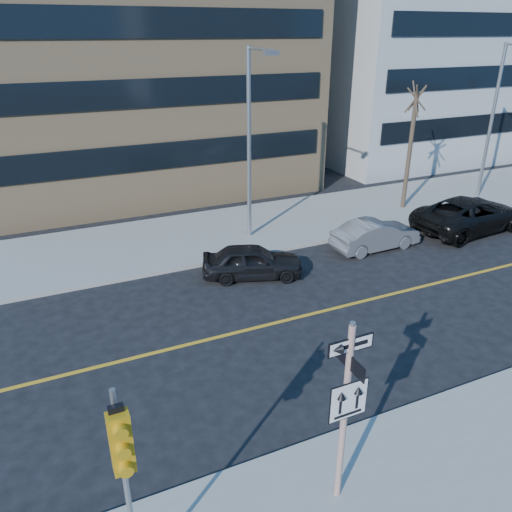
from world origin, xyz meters
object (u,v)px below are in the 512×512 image
parked_car_c (470,214)px  streetlight_b (497,113)px  traffic_signal (123,458)px  parked_car_a (252,261)px  sign_pole (346,405)px  parked_car_b (376,235)px  street_tree_west (416,102)px  streetlight_a (251,134)px

parked_car_c → streetlight_b: (4.16, 3.15, 3.95)m
traffic_signal → parked_car_c: (17.84, 10.27, -2.23)m
streetlight_b → parked_car_a: bearing=-167.7°
sign_pole → parked_car_a: bearing=75.6°
parked_car_c → parked_car_b: bearing=84.4°
parked_car_a → street_tree_west: bearing=-50.2°
parked_car_b → streetlight_b: (9.53, 3.11, 4.11)m
parked_car_a → streetlight_a: bearing=-4.3°
parked_car_c → street_tree_west: size_ratio=0.91×
parked_car_b → streetlight_a: (-4.47, 3.11, 4.11)m
streetlight_a → parked_car_c: bearing=-17.7°
streetlight_a → street_tree_west: 9.05m
parked_car_b → streetlight_a: streetlight_a is taller
street_tree_west → parked_car_b: bearing=-141.1°
parked_car_a → street_tree_west: size_ratio=0.60×
traffic_signal → streetlight_a: (8.00, 13.42, 1.73)m
streetlight_a → parked_car_b: bearing=-34.8°
traffic_signal → streetlight_a: size_ratio=0.50×
parked_car_b → streetlight_a: bearing=53.6°
parked_car_c → traffic_signal: bearing=114.8°
parked_car_c → streetlight_b: bearing=-58.0°
parked_car_c → street_tree_west: bearing=7.7°
traffic_signal → parked_car_a: 12.21m
parked_car_a → parked_car_c: parked_car_c is taller
traffic_signal → street_tree_west: (17.00, 13.96, 2.50)m
parked_car_a → parked_car_c: 11.31m
parked_car_c → streetlight_b: streetlight_b is taller
parked_car_b → street_tree_west: size_ratio=0.62×
parked_car_b → street_tree_west: street_tree_west is taller
parked_car_a → parked_car_b: bearing=-68.1°
sign_pole → street_tree_west: 19.22m
traffic_signal → parked_car_a: size_ratio=1.05×
parked_car_a → streetlight_a: 5.52m
streetlight_a → street_tree_west: size_ratio=1.26×
streetlight_a → streetlight_b: same height
parked_car_a → sign_pole: bearing=-175.2°
sign_pole → streetlight_a: (4.00, 13.27, 2.32)m
traffic_signal → parked_car_b: traffic_signal is taller
sign_pole → parked_car_b: bearing=50.2°
sign_pole → street_tree_west: street_tree_west is taller
parked_car_b → parked_car_c: bearing=-92.1°
streetlight_a → streetlight_b: bearing=0.0°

